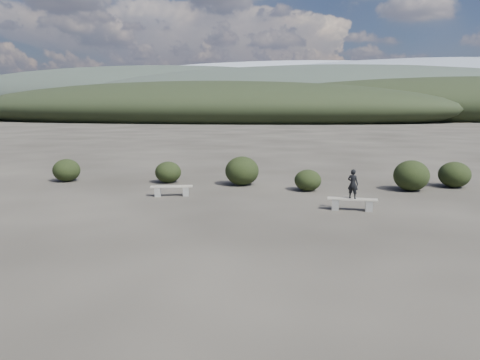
# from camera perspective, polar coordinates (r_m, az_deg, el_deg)

# --- Properties ---
(ground) EXTENTS (1200.00, 1200.00, 0.00)m
(ground) POSITION_cam_1_polar(r_m,az_deg,el_deg) (11.99, -3.23, -7.81)
(ground) COLOR #292620
(ground) RESTS_ON ground
(bench_left) EXTENTS (1.64, 0.77, 0.40)m
(bench_left) POSITION_cam_1_polar(r_m,az_deg,el_deg) (18.28, -8.32, -1.20)
(bench_left) COLOR gray
(bench_left) RESTS_ON ground
(bench_right) EXTENTS (1.65, 0.40, 0.41)m
(bench_right) POSITION_cam_1_polar(r_m,az_deg,el_deg) (16.08, 13.51, -2.76)
(bench_right) COLOR gray
(bench_right) RESTS_ON ground
(seated_person) EXTENTS (0.43, 0.36, 0.99)m
(seated_person) POSITION_cam_1_polar(r_m,az_deg,el_deg) (15.96, 13.59, -0.46)
(seated_person) COLOR black
(seated_person) RESTS_ON bench_right
(shrub_a) EXTENTS (1.18, 1.18, 0.97)m
(shrub_a) POSITION_cam_1_polar(r_m,az_deg,el_deg) (21.44, -8.76, 0.95)
(shrub_a) COLOR black
(shrub_a) RESTS_ON ground
(shrub_b) EXTENTS (1.48, 1.48, 1.27)m
(shrub_b) POSITION_cam_1_polar(r_m,az_deg,el_deg) (20.52, 0.25, 1.12)
(shrub_b) COLOR black
(shrub_b) RESTS_ON ground
(shrub_c) EXTENTS (1.10, 1.10, 0.88)m
(shrub_c) POSITION_cam_1_polar(r_m,az_deg,el_deg) (19.39, 8.27, -0.03)
(shrub_c) COLOR black
(shrub_c) RESTS_ON ground
(shrub_d) EXTENTS (1.44, 1.44, 1.26)m
(shrub_d) POSITION_cam_1_polar(r_m,az_deg,el_deg) (20.43, 20.16, 0.51)
(shrub_d) COLOR black
(shrub_d) RESTS_ON ground
(shrub_e) EXTENTS (1.33, 1.33, 1.11)m
(shrub_e) POSITION_cam_1_polar(r_m,az_deg,el_deg) (21.98, 24.69, 0.60)
(shrub_e) COLOR black
(shrub_e) RESTS_ON ground
(shrub_f) EXTENTS (1.23, 1.23, 1.04)m
(shrub_f) POSITION_cam_1_polar(r_m,az_deg,el_deg) (22.99, -20.39, 1.12)
(shrub_f) COLOR black
(shrub_f) RESTS_ON ground
(mountain_ridges) EXTENTS (500.00, 400.00, 56.00)m
(mountain_ridges) POSITION_cam_1_polar(r_m,az_deg,el_deg) (350.43, 8.82, 10.21)
(mountain_ridges) COLOR black
(mountain_ridges) RESTS_ON ground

